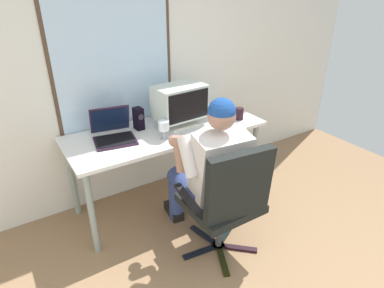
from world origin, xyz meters
TOP-DOWN VIEW (x-y plane):
  - wall_rear at (-0.01, 2.49)m, footprint 5.38×0.08m
  - desk at (0.11, 2.09)m, footprint 1.70×0.68m
  - office_chair at (0.13, 1.24)m, footprint 0.62×0.60m
  - person_seated at (0.16, 1.49)m, footprint 0.56×0.80m
  - crt_monitor at (0.26, 2.11)m, footprint 0.45×0.31m
  - laptop at (-0.34, 2.16)m, footprint 0.37×0.39m
  - wine_glass at (0.00, 1.93)m, footprint 0.09×0.09m
  - desk_speaker at (-0.09, 2.22)m, footprint 0.07×0.10m
  - book_stack at (0.69, 2.12)m, footprint 0.19×0.14m
  - coffee_mug at (0.78, 1.93)m, footprint 0.08×0.08m

SIDE VIEW (x-z plane):
  - office_chair at x=0.13m, z-range 0.06..1.02m
  - person_seated at x=0.16m, z-range 0.02..1.25m
  - desk at x=0.11m, z-range 0.30..1.04m
  - book_stack at x=0.69m, z-range 0.75..0.81m
  - coffee_mug at x=0.78m, z-range 0.75..0.86m
  - laptop at x=-0.34m, z-range 0.69..0.93m
  - desk_speaker at x=-0.09m, z-range 0.75..0.94m
  - wine_glass at x=0.00m, z-range 0.78..0.93m
  - crt_monitor at x=0.26m, z-range 0.78..1.13m
  - wall_rear at x=-0.01m, z-range -0.01..2.83m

